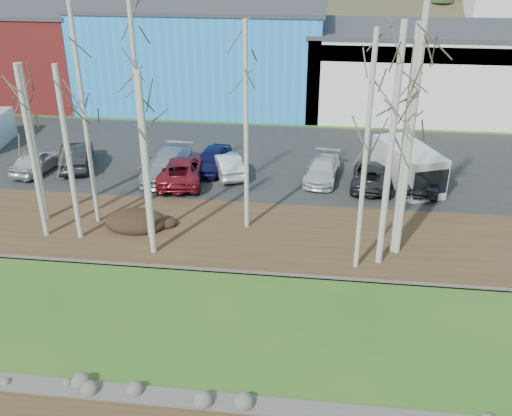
# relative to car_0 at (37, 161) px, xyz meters

# --- Properties ---
(near_bank_rocks) EXTENTS (80.00, 0.80, 0.50)m
(near_bank_rocks) POSITION_rel_car_0_xyz_m (13.18, -17.76, -0.84)
(near_bank_rocks) COLOR #47423D
(near_bank_rocks) RESTS_ON ground
(river) EXTENTS (80.00, 8.00, 0.90)m
(river) POSITION_rel_car_0_xyz_m (13.18, -13.66, -0.84)
(river) COLOR black
(river) RESTS_ON ground
(far_bank_rocks) EXTENTS (80.00, 0.80, 0.46)m
(far_bank_rocks) POSITION_rel_car_0_xyz_m (13.18, -9.56, -0.84)
(far_bank_rocks) COLOR #47423D
(far_bank_rocks) RESTS_ON ground
(far_bank) EXTENTS (80.00, 7.00, 0.15)m
(far_bank) POSITION_rel_car_0_xyz_m (13.18, -6.36, -0.77)
(far_bank) COLOR #382616
(far_bank) RESTS_ON ground
(parking_lot) EXTENTS (80.00, 14.00, 0.14)m
(parking_lot) POSITION_rel_car_0_xyz_m (13.18, 4.14, -0.77)
(parking_lot) COLOR black
(parking_lot) RESTS_ON ground
(building_brick) EXTENTS (16.32, 12.24, 7.80)m
(building_brick) POSITION_rel_car_0_xyz_m (-10.82, 18.14, 3.06)
(building_brick) COLOR maroon
(building_brick) RESTS_ON ground
(building_blue) EXTENTS (20.40, 12.24, 8.30)m
(building_blue) POSITION_rel_car_0_xyz_m (7.18, 18.14, 3.31)
(building_blue) COLOR blue
(building_blue) RESTS_ON ground
(building_white) EXTENTS (18.36, 12.24, 6.80)m
(building_white) POSITION_rel_car_0_xyz_m (25.18, 18.12, 2.57)
(building_white) COLOR silver
(building_white) RESTS_ON ground
(dirt_mound) EXTENTS (3.18, 2.25, 0.62)m
(dirt_mound) POSITION_rel_car_0_xyz_m (8.45, -6.44, -0.38)
(dirt_mound) COLOR black
(dirt_mound) RESTS_ON far_bank
(birch_0) EXTENTS (0.25, 0.25, 8.44)m
(birch_0) POSITION_rel_car_0_xyz_m (4.29, -7.85, 3.53)
(birch_0) COLOR #BCB6AB
(birch_0) RESTS_ON far_bank
(birch_1) EXTENTS (0.21, 0.21, 10.86)m
(birch_1) POSITION_rel_car_0_xyz_m (6.28, -6.09, 4.74)
(birch_1) COLOR #BCB6AB
(birch_1) RESTS_ON far_bank
(birch_2) EXTENTS (0.30, 0.30, 8.10)m
(birch_2) POSITION_rel_car_0_xyz_m (3.49, -6.19, 3.35)
(birch_2) COLOR #BCB6AB
(birch_2) RESTS_ON far_bank
(birch_3) EXTENTS (0.20, 0.20, 11.50)m
(birch_3) POSITION_rel_car_0_xyz_m (9.45, -7.36, 5.05)
(birch_3) COLOR #BCB6AB
(birch_3) RESTS_ON far_bank
(birch_4) EXTENTS (0.28, 0.28, 8.50)m
(birch_4) POSITION_rel_car_0_xyz_m (10.06, -8.84, 3.55)
(birch_4) COLOR #BCB6AB
(birch_4) RESTS_ON far_bank
(birch_5) EXTENTS (0.23, 0.23, 10.16)m
(birch_5) POSITION_rel_car_0_xyz_m (14.05, -5.74, 4.39)
(birch_5) COLOR #BCB6AB
(birch_5) RESTS_ON far_bank
(birch_6) EXTENTS (0.21, 0.21, 10.37)m
(birch_6) POSITION_rel_car_0_xyz_m (19.44, -8.98, 4.49)
(birch_6) COLOR #BCB6AB
(birch_6) RESTS_ON far_bank
(birch_7) EXTENTS (0.28, 0.28, 10.59)m
(birch_7) POSITION_rel_car_0_xyz_m (20.49, -8.45, 4.60)
(birch_7) COLOR #BCB6AB
(birch_7) RESTS_ON far_bank
(birch_8) EXTENTS (0.25, 0.25, 10.39)m
(birch_8) POSITION_rel_car_0_xyz_m (21.18, -7.36, 4.50)
(birch_8) COLOR #BCB6AB
(birch_8) RESTS_ON far_bank
(birch_9) EXTENTS (0.28, 0.28, 11.65)m
(birch_9) POSITION_rel_car_0_xyz_m (21.38, -7.44, 5.13)
(birch_9) COLOR #BCB6AB
(birch_9) RESTS_ON far_bank
(birch_10) EXTENTS (0.25, 0.25, 8.44)m
(birch_10) POSITION_rel_car_0_xyz_m (6.05, -7.85, 3.53)
(birch_10) COLOR #BCB6AB
(birch_10) RESTS_ON far_bank
(car_0) EXTENTS (2.11, 4.29, 1.41)m
(car_0) POSITION_rel_car_0_xyz_m (0.00, 0.00, 0.00)
(car_0) COLOR #BCBCBE
(car_0) RESTS_ON parking_lot
(car_1) EXTENTS (2.95, 5.00, 1.56)m
(car_1) POSITION_rel_car_0_xyz_m (2.16, 1.03, 0.07)
(car_1) COLOR black
(car_1) RESTS_ON parking_lot
(car_2) EXTENTS (3.18, 5.72, 1.51)m
(car_2) POSITION_rel_car_0_xyz_m (9.36, -0.36, 0.05)
(car_2) COLOR maroon
(car_2) RESTS_ON parking_lot
(car_3) EXTENTS (2.58, 5.51, 1.56)m
(car_3) POSITION_rel_car_0_xyz_m (8.35, 0.17, 0.07)
(car_3) COLOR #9B9CA2
(car_3) RESTS_ON parking_lot
(car_4) EXTENTS (2.21, 4.43, 1.45)m
(car_4) POSITION_rel_car_0_xyz_m (10.83, 1.59, 0.02)
(car_4) COLOR #0F1141
(car_4) RESTS_ON parking_lot
(car_5) EXTENTS (2.89, 4.37, 1.36)m
(car_5) POSITION_rel_car_0_xyz_m (11.88, 0.97, -0.02)
(car_5) COLOR silver
(car_5) RESTS_ON parking_lot
(car_6) EXTENTS (2.74, 5.09, 1.36)m
(car_6) POSITION_rel_car_0_xyz_m (20.65, 0.37, -0.02)
(car_6) COLOR #242427
(car_6) RESTS_ON parking_lot
(car_7) EXTENTS (2.40, 4.71, 1.31)m
(car_7) POSITION_rel_car_0_xyz_m (17.74, 0.94, -0.05)
(car_7) COLOR silver
(car_7) RESTS_ON parking_lot
(car_8) EXTENTS (2.74, 5.09, 1.36)m
(car_8) POSITION_rel_car_0_xyz_m (23.23, 0.37, -0.02)
(car_8) COLOR #242427
(car_8) RESTS_ON parking_lot
(van_white) EXTENTS (3.99, 5.74, 2.32)m
(van_white) POSITION_rel_car_0_xyz_m (22.79, 0.67, 0.45)
(van_white) COLOR silver
(van_white) RESTS_ON parking_lot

